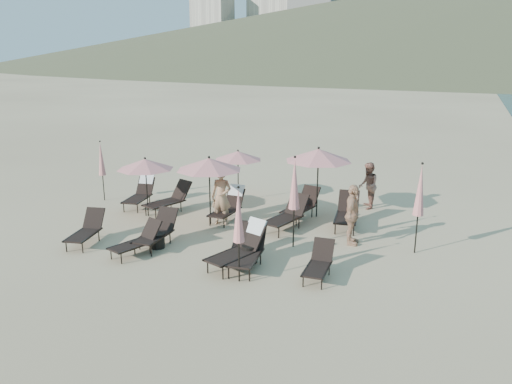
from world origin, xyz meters
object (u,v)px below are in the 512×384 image
at_px(lounger_11, 347,212).
at_px(umbrella_closed_3, 294,184).
at_px(lounger_2, 157,231).
at_px(umbrella_open_0, 145,164).
at_px(beachgoer_c, 352,215).
at_px(side_table_0, 157,241).
at_px(umbrella_closed_1, 420,191).
at_px(beachgoer_a, 221,197).
at_px(lounger_0, 86,230).
at_px(lounger_4, 248,251).
at_px(umbrella_open_3, 318,155).
at_px(umbrella_open_2, 238,156).
at_px(lounger_1, 137,240).
at_px(lounger_10, 302,205).
at_px(umbrella_closed_0, 239,216).
at_px(beachgoer_b, 368,186).
at_px(lounger_7, 170,199).
at_px(lounger_6, 141,192).
at_px(side_table_1, 250,254).
at_px(lounger_9, 287,215).
at_px(lounger_5, 319,263).
at_px(lounger_12, 240,246).
at_px(lounger_8, 229,205).
at_px(lounger_3, 242,243).
at_px(umbrella_closed_2, 101,159).
at_px(umbrella_open_1, 209,164).

relative_size(lounger_11, umbrella_closed_3, 0.70).
bearing_deg(lounger_2, umbrella_open_0, 127.16).
xyz_separation_m(umbrella_closed_3, beachgoer_c, (1.54, 0.87, -0.99)).
bearing_deg(side_table_0, umbrella_closed_1, 19.70).
bearing_deg(beachgoer_a, lounger_0, -140.17).
bearing_deg(lounger_4, umbrella_open_3, 77.02).
bearing_deg(umbrella_open_3, umbrella_open_2, 166.69).
xyz_separation_m(lounger_1, lounger_10, (3.30, 4.98, 0.05)).
xyz_separation_m(lounger_11, umbrella_closed_0, (-1.55, -5.19, 1.23)).
relative_size(side_table_0, beachgoer_b, 0.26).
distance_m(lounger_7, lounger_10, 4.77).
height_order(umbrella_open_3, umbrella_closed_3, umbrella_closed_3).
bearing_deg(lounger_6, side_table_1, -39.86).
relative_size(lounger_11, umbrella_open_0, 0.90).
xyz_separation_m(lounger_9, beachgoer_b, (1.98, 3.36, 0.37)).
bearing_deg(beachgoer_a, umbrella_open_3, 28.42).
bearing_deg(lounger_10, umbrella_closed_0, -76.53).
xyz_separation_m(lounger_10, umbrella_open_0, (-5.08, -1.90, 1.41)).
distance_m(lounger_5, lounger_7, 7.31).
xyz_separation_m(lounger_5, umbrella_closed_1, (2.11, 2.65, 1.46)).
xyz_separation_m(lounger_6, side_table_0, (2.99, -3.42, -0.30)).
xyz_separation_m(umbrella_open_0, umbrella_open_2, (2.12, 3.04, -0.09)).
bearing_deg(lounger_12, umbrella_closed_0, -48.46).
distance_m(lounger_1, umbrella_closed_3, 4.76).
distance_m(lounger_8, umbrella_open_3, 3.51).
xyz_separation_m(lounger_3, lounger_12, (0.19, -0.55, 0.15)).
bearing_deg(lounger_3, lounger_4, -72.25).
relative_size(lounger_4, beachgoer_c, 0.99).
xyz_separation_m(lounger_2, umbrella_closed_3, (3.77, 1.49, 1.45)).
bearing_deg(lounger_3, lounger_10, 65.25).
bearing_deg(umbrella_closed_2, beachgoer_a, -7.91).
relative_size(umbrella_open_1, umbrella_closed_2, 0.99).
distance_m(umbrella_closed_2, beachgoer_a, 5.63).
relative_size(lounger_5, umbrella_open_0, 0.70).
xyz_separation_m(lounger_8, lounger_12, (2.00, -3.45, 0.03)).
xyz_separation_m(lounger_12, umbrella_open_0, (-4.81, 2.67, 1.33)).
height_order(lounger_8, beachgoer_a, beachgoer_a).
bearing_deg(umbrella_closed_2, lounger_9, -3.14).
bearing_deg(umbrella_open_3, lounger_4, -95.46).
distance_m(lounger_12, umbrella_closed_0, 1.55).
height_order(lounger_7, lounger_8, lounger_8).
xyz_separation_m(lounger_0, lounger_12, (4.96, 0.29, 0.12)).
distance_m(umbrella_open_1, beachgoer_b, 6.09).
height_order(umbrella_closed_0, umbrella_closed_2, umbrella_closed_0).
height_order(lounger_0, umbrella_open_0, umbrella_open_0).
relative_size(lounger_11, side_table_1, 3.97).
bearing_deg(lounger_0, umbrella_closed_2, 109.95).
height_order(lounger_4, umbrella_open_0, umbrella_open_0).
height_order(lounger_6, umbrella_open_1, umbrella_open_1).
distance_m(umbrella_open_3, umbrella_closed_1, 4.17).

